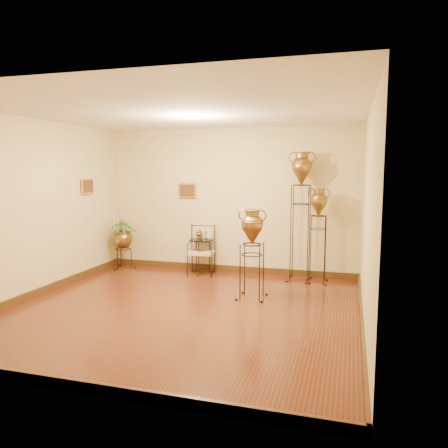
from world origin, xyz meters
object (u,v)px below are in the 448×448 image
(amphora_tall, at_px, (301,215))
(amphora_mid, at_px, (318,235))
(planter_urn, at_px, (123,236))
(side_table, at_px, (201,256))
(armchair, at_px, (201,250))

(amphora_tall, height_order, amphora_mid, amphora_tall)
(planter_urn, distance_m, side_table, 1.72)
(side_table, bearing_deg, planter_urn, -179.97)
(planter_urn, bearing_deg, amphora_mid, -0.85)
(armchair, bearing_deg, amphora_mid, -7.74)
(amphora_tall, bearing_deg, armchair, -178.04)
(planter_urn, height_order, side_table, planter_urn)
(amphora_mid, bearing_deg, side_table, 178.47)
(amphora_tall, bearing_deg, planter_urn, 180.00)
(planter_urn, xyz_separation_m, armchair, (1.72, -0.06, -0.19))
(planter_urn, distance_m, armchair, 1.73)
(armchair, bearing_deg, side_table, 99.95)
(planter_urn, bearing_deg, amphora_tall, 0.00)
(amphora_tall, height_order, side_table, amphora_tall)
(amphora_mid, relative_size, side_table, 2.00)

